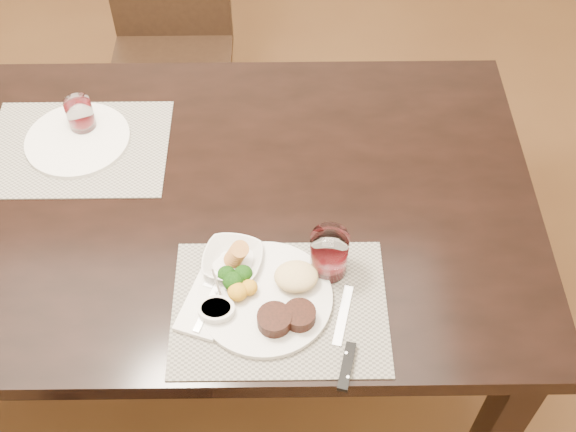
{
  "coord_description": "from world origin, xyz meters",
  "views": [
    {
      "loc": [
        0.39,
        -1.13,
        2.08
      ],
      "look_at": [
        0.4,
        -0.12,
        0.82
      ],
      "focal_mm": 45.0,
      "sensor_mm": 36.0,
      "label": 1
    }
  ],
  "objects_px": {
    "dinner_plate": "(271,296)",
    "cracker_bowl": "(233,260)",
    "chair_far": "(171,39)",
    "steak_knife": "(346,354)",
    "far_plate": "(78,140)",
    "wine_glass_near": "(329,255)"
  },
  "relations": [
    {
      "from": "cracker_bowl",
      "to": "far_plate",
      "type": "xyz_separation_m",
      "value": [
        -0.41,
        0.39,
        -0.01
      ]
    },
    {
      "from": "steak_knife",
      "to": "dinner_plate",
      "type": "bearing_deg",
      "value": 152.7
    },
    {
      "from": "chair_far",
      "to": "wine_glass_near",
      "type": "bearing_deg",
      "value": -67.13
    },
    {
      "from": "steak_knife",
      "to": "wine_glass_near",
      "type": "height_order",
      "value": "wine_glass_near"
    },
    {
      "from": "steak_knife",
      "to": "wine_glass_near",
      "type": "distance_m",
      "value": 0.22
    },
    {
      "from": "chair_far",
      "to": "dinner_plate",
      "type": "xyz_separation_m",
      "value": [
        0.36,
        -1.23,
        0.27
      ]
    },
    {
      "from": "chair_far",
      "to": "far_plate",
      "type": "height_order",
      "value": "chair_far"
    },
    {
      "from": "chair_far",
      "to": "cracker_bowl",
      "type": "relative_size",
      "value": 5.82
    },
    {
      "from": "steak_knife",
      "to": "chair_far",
      "type": "bearing_deg",
      "value": 124.31
    },
    {
      "from": "chair_far",
      "to": "steak_knife",
      "type": "xyz_separation_m",
      "value": [
        0.51,
        -1.37,
        0.26
      ]
    },
    {
      "from": "dinner_plate",
      "to": "far_plate",
      "type": "xyz_separation_m",
      "value": [
        -0.5,
        0.49,
        -0.01
      ]
    },
    {
      "from": "dinner_plate",
      "to": "steak_knife",
      "type": "height_order",
      "value": "dinner_plate"
    },
    {
      "from": "steak_knife",
      "to": "cracker_bowl",
      "type": "relative_size",
      "value": 1.62
    },
    {
      "from": "dinner_plate",
      "to": "steak_knife",
      "type": "xyz_separation_m",
      "value": [
        0.15,
        -0.13,
        -0.01
      ]
    },
    {
      "from": "chair_far",
      "to": "far_plate",
      "type": "relative_size",
      "value": 3.38
    },
    {
      "from": "wine_glass_near",
      "to": "steak_knife",
      "type": "bearing_deg",
      "value": -83.01
    },
    {
      "from": "chair_far",
      "to": "wine_glass_near",
      "type": "height_order",
      "value": "chair_far"
    },
    {
      "from": "dinner_plate",
      "to": "cracker_bowl",
      "type": "height_order",
      "value": "cracker_bowl"
    },
    {
      "from": "dinner_plate",
      "to": "cracker_bowl",
      "type": "relative_size",
      "value": 1.89
    },
    {
      "from": "far_plate",
      "to": "dinner_plate",
      "type": "bearing_deg",
      "value": -44.29
    },
    {
      "from": "far_plate",
      "to": "steak_knife",
      "type": "bearing_deg",
      "value": -43.56
    },
    {
      "from": "cracker_bowl",
      "to": "dinner_plate",
      "type": "bearing_deg",
      "value": -47.76
    }
  ]
}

